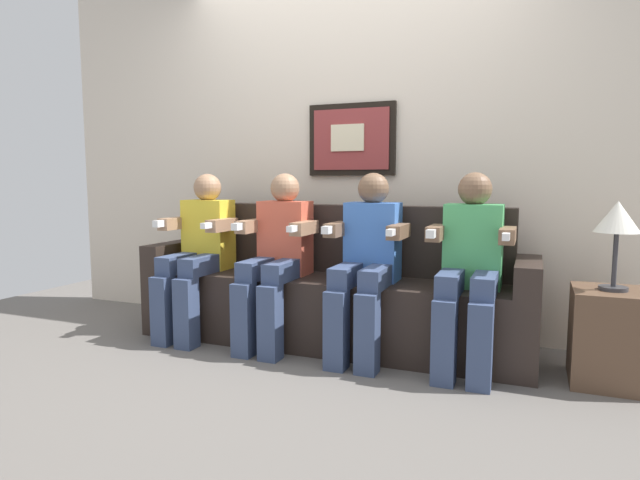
% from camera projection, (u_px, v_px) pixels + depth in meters
% --- Properties ---
extents(ground_plane, '(6.42, 6.42, 0.00)m').
position_uv_depth(ground_plane, '(311.00, 358.00, 3.18)').
color(ground_plane, '#66605B').
extents(back_wall_assembly, '(4.94, 0.10, 2.60)m').
position_uv_depth(back_wall_assembly, '(352.00, 147.00, 3.74)').
color(back_wall_assembly, beige).
rests_on(back_wall_assembly, ground_plane).
extents(couch, '(2.54, 0.58, 0.90)m').
position_uv_depth(couch, '(330.00, 296.00, 3.45)').
color(couch, '#2D231E').
rests_on(couch, ground_plane).
extents(person_leftmost, '(0.46, 0.56, 1.11)m').
position_uv_depth(person_leftmost, '(199.00, 248.00, 3.60)').
color(person_leftmost, yellow).
rests_on(person_leftmost, ground_plane).
extents(person_left_center, '(0.46, 0.56, 1.11)m').
position_uv_depth(person_left_center, '(277.00, 253.00, 3.37)').
color(person_left_center, '#D8593F').
rests_on(person_left_center, ground_plane).
extents(person_right_center, '(0.46, 0.56, 1.11)m').
position_uv_depth(person_right_center, '(367.00, 258.00, 3.15)').
color(person_right_center, '#3F72CC').
rests_on(person_right_center, ground_plane).
extents(person_rightmost, '(0.46, 0.56, 1.11)m').
position_uv_depth(person_rightmost, '(470.00, 263.00, 2.93)').
color(person_rightmost, '#4CB266').
rests_on(person_rightmost, ground_plane).
extents(side_table_right, '(0.40, 0.40, 0.50)m').
position_uv_depth(side_table_right, '(612.00, 337.00, 2.75)').
color(side_table_right, brown).
rests_on(side_table_right, ground_plane).
extents(table_lamp, '(0.22, 0.22, 0.46)m').
position_uv_depth(table_lamp, '(617.00, 221.00, 2.68)').
color(table_lamp, '#333338').
rests_on(table_lamp, side_table_right).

